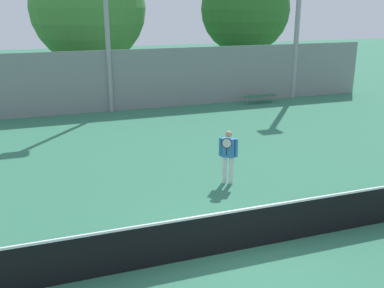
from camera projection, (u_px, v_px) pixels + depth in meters
name	position (u px, v px, depth m)	size (l,w,h in m)	color
ground_plane	(234.00, 251.00, 9.93)	(100.00, 100.00, 0.00)	#337556
tennis_net	(235.00, 230.00, 9.77)	(10.74, 0.09, 0.99)	black
tennis_player	(228.00, 154.00, 13.40)	(0.54, 0.52, 1.65)	silver
bench_courtside_far	(260.00, 96.00, 24.50)	(1.89, 0.40, 0.43)	#28663D
back_fence	(115.00, 81.00, 22.42)	(29.05, 0.06, 3.06)	gray
tree_green_tall	(88.00, 8.00, 26.11)	(6.68, 6.68, 8.34)	brown
tree_dark_dense	(245.00, 9.00, 28.94)	(5.72, 5.72, 7.76)	brown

